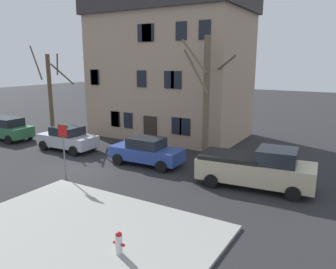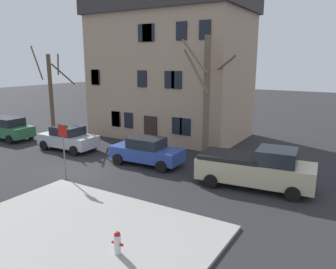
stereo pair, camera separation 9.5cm
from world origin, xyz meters
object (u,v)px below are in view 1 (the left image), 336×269
(pickup_truck_beige, at_px, (256,168))
(bicycle_leaning, at_px, (58,137))
(car_green_wagon, at_px, (6,128))
(street_sign_pole, at_px, (63,141))
(car_silver_sedan, at_px, (68,138))
(tree_bare_mid, at_px, (206,94))
(car_blue_sedan, at_px, (147,151))
(fire_hydrant, at_px, (119,242))
(tree_bare_near, at_px, (51,92))
(building_main, at_px, (170,63))

(pickup_truck_beige, xyz_separation_m, bicycle_leaning, (-15.87, 1.63, -0.62))
(car_green_wagon, height_order, street_sign_pole, street_sign_pole)
(car_green_wagon, distance_m, car_silver_sedan, 6.60)
(tree_bare_mid, xyz_separation_m, car_silver_sedan, (-8.89, -3.20, -3.26))
(car_blue_sedan, xyz_separation_m, fire_hydrant, (4.67, -8.39, -0.31))
(tree_bare_near, bearing_deg, car_green_wagon, -129.81)
(fire_hydrant, relative_size, bicycle_leaning, 0.44)
(tree_bare_near, relative_size, bicycle_leaning, 4.20)
(street_sign_pole, bearing_deg, fire_hydrant, -30.85)
(tree_bare_mid, distance_m, street_sign_pole, 8.94)
(car_blue_sedan, distance_m, street_sign_pole, 4.97)
(car_silver_sedan, xyz_separation_m, car_blue_sedan, (6.57, 0.04, -0.01))
(tree_bare_mid, relative_size, car_blue_sedan, 1.71)
(car_blue_sedan, bearing_deg, street_sign_pole, -117.21)
(building_main, xyz_separation_m, car_blue_sedan, (3.07, -7.95, -5.06))
(car_silver_sedan, height_order, bicycle_leaning, car_silver_sedan)
(tree_bare_mid, distance_m, bicycle_leaning, 12.28)
(bicycle_leaning, bearing_deg, car_silver_sedan, -27.87)
(car_silver_sedan, distance_m, pickup_truck_beige, 13.20)
(building_main, height_order, car_blue_sedan, building_main)
(building_main, bearing_deg, pickup_truck_beige, -40.25)
(building_main, height_order, tree_bare_near, building_main)
(tree_bare_near, bearing_deg, car_silver_sedan, -29.55)
(tree_bare_mid, distance_m, car_blue_sedan, 5.10)
(bicycle_leaning, bearing_deg, building_main, 46.78)
(car_green_wagon, relative_size, bicycle_leaning, 2.54)
(tree_bare_mid, relative_size, fire_hydrant, 9.97)
(fire_hydrant, bearing_deg, bicycle_leaning, 144.95)
(pickup_truck_beige, bearing_deg, car_blue_sedan, 177.76)
(tree_bare_near, xyz_separation_m, car_blue_sedan, (10.94, -2.44, -2.78))
(pickup_truck_beige, xyz_separation_m, fire_hydrant, (-1.95, -8.13, -0.47))
(car_green_wagon, relative_size, pickup_truck_beige, 0.77)
(building_main, height_order, tree_bare_mid, building_main)
(tree_bare_mid, height_order, bicycle_leaning, tree_bare_mid)
(tree_bare_near, height_order, car_silver_sedan, tree_bare_near)
(car_blue_sedan, relative_size, fire_hydrant, 5.83)
(building_main, relative_size, tree_bare_mid, 1.64)
(tree_bare_near, relative_size, tree_bare_mid, 0.95)
(tree_bare_near, bearing_deg, bicycle_leaning, -32.10)
(tree_bare_near, bearing_deg, building_main, 35.01)
(building_main, distance_m, car_green_wagon, 13.93)
(car_silver_sedan, bearing_deg, bicycle_leaning, 152.13)
(tree_bare_near, height_order, tree_bare_mid, tree_bare_mid)
(tree_bare_near, relative_size, street_sign_pole, 2.47)
(building_main, distance_m, fire_hydrant, 18.86)
(tree_bare_mid, xyz_separation_m, street_sign_pole, (-4.52, -7.45, -2.04))
(street_sign_pole, bearing_deg, car_blue_sedan, 62.79)
(tree_bare_mid, relative_size, car_green_wagon, 1.73)
(building_main, xyz_separation_m, car_green_wagon, (-10.10, -8.19, -4.98))
(car_blue_sedan, height_order, fire_hydrant, car_blue_sedan)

